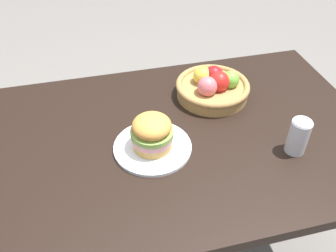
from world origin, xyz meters
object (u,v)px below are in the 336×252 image
at_px(sandwich, 152,132).
at_px(soda_can, 298,136).
at_px(plate, 153,147).
at_px(fruit_basket, 213,86).

height_order(sandwich, soda_can, sandwich).
bearing_deg(plate, sandwich, -90.00).
xyz_separation_m(sandwich, soda_can, (0.46, -0.12, -0.01)).
height_order(plate, fruit_basket, fruit_basket).
bearing_deg(sandwich, fruit_basket, 38.97).
height_order(plate, soda_can, soda_can).
distance_m(plate, fruit_basket, 0.38).
distance_m(plate, sandwich, 0.07).
bearing_deg(fruit_basket, sandwich, -141.03).
bearing_deg(sandwich, plate, 90.00).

